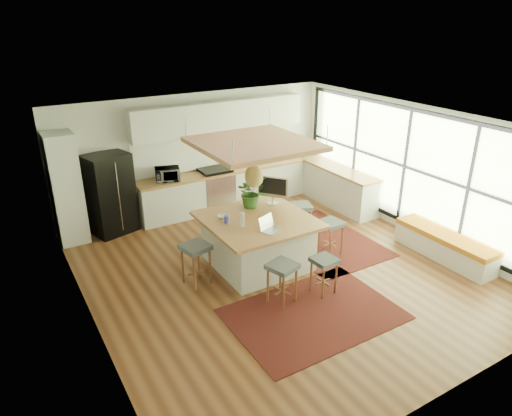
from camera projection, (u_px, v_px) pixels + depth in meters
floor at (280, 270)px, 8.45m from camera, size 7.00×7.00×0.00m
ceiling at (283, 124)px, 7.39m from camera, size 7.00×7.00×0.00m
wall_back at (197, 152)px, 10.68m from camera, size 6.50×0.00×6.50m
wall_front at (456, 305)px, 5.16m from camera, size 6.50×0.00×6.50m
wall_left at (85, 248)px, 6.38m from camera, size 0.00×7.00×7.00m
wall_right at (414, 171)px, 9.45m from camera, size 0.00×7.00×7.00m
window_wall at (413, 169)px, 9.42m from camera, size 0.10×6.20×2.60m
pantry at (66, 189)px, 9.12m from camera, size 0.55×0.60×2.25m
back_counter_base at (225, 189)px, 11.04m from camera, size 4.20×0.60×0.88m
back_counter_top at (225, 171)px, 10.86m from camera, size 4.24×0.64×0.05m
backsplash at (218, 149)px, 10.92m from camera, size 4.20×0.02×0.80m
upper_cabinets at (220, 117)px, 10.48m from camera, size 4.20×0.34×0.70m
range at (216, 189)px, 10.90m from camera, size 0.76×0.62×1.00m
right_counter_base at (335, 186)px, 11.24m from camera, size 0.60×2.50×0.88m
right_counter_top at (336, 168)px, 11.06m from camera, size 0.64×2.54×0.05m
window_bench at (444, 246)px, 8.80m from camera, size 0.52×2.00×0.50m
ceiling_panel at (254, 159)px, 7.82m from camera, size 1.86×1.86×0.80m
rug_near at (313, 314)px, 7.24m from camera, size 2.60×1.80×0.01m
rug_right at (321, 240)px, 9.55m from camera, size 1.80×2.60×0.01m
fridge at (110, 191)px, 9.59m from camera, size 1.00×0.87×1.71m
island at (258, 241)px, 8.50m from camera, size 1.85×1.85×0.93m
stool_near_left at (282, 283)px, 7.40m from camera, size 0.52×0.52×0.71m
stool_near_right at (324, 274)px, 7.67m from camera, size 0.41×0.41×0.64m
stool_right_front at (330, 237)px, 8.90m from camera, size 0.44×0.44×0.69m
stool_right_back at (301, 220)px, 9.63m from camera, size 0.53×0.53×0.70m
stool_left_side at (196, 265)px, 7.93m from camera, size 0.52×0.52×0.74m
laptop at (272, 224)px, 7.81m from camera, size 0.46×0.47×0.26m
monitor at (273, 191)px, 8.84m from camera, size 0.54×0.60×0.56m
microwave at (167, 173)px, 10.11m from camera, size 0.58×0.43×0.35m
island_plant at (251, 195)px, 8.72m from camera, size 0.65×0.69×0.45m
island_bowl at (223, 217)px, 8.32m from camera, size 0.25×0.25×0.05m
island_bottle_0 at (228, 218)px, 8.10m from camera, size 0.07×0.07×0.19m
island_bottle_1 at (242, 221)px, 7.97m from camera, size 0.07×0.07×0.19m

